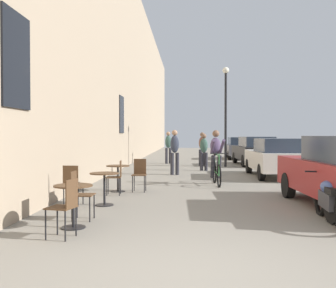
{
  "coord_description": "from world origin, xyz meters",
  "views": [
    {
      "loc": [
        -0.18,
        -4.24,
        1.54
      ],
      "look_at": [
        -0.93,
        11.09,
        1.2
      ],
      "focal_mm": 41.64,
      "sensor_mm": 36.0,
      "label": 1
    }
  ],
  "objects_px": {
    "cafe_table_near": "(73,197)",
    "pedestrian_far": "(202,147)",
    "cafe_table_mid": "(104,182)",
    "cafe_chair_mid_toward_street": "(72,182)",
    "pedestrian_furthest": "(168,146)",
    "cafe_chair_near_toward_street": "(66,204)",
    "cafe_table_far": "(118,173)",
    "parked_car_third": "(255,150)",
    "pedestrian_near": "(175,150)",
    "parked_motorcycle": "(331,200)",
    "cafe_chair_near_toward_wall": "(79,192)",
    "pedestrian_mid": "(204,150)",
    "cafe_chair_far_toward_street": "(140,173)",
    "cafe_chair_far_toward_wall": "(117,175)",
    "street_lamp": "(226,104)",
    "cyclist_on_bicycle": "(216,159)",
    "parked_car_second": "(276,157)",
    "parked_car_fourth": "(239,148)"
  },
  "relations": [
    {
      "from": "cafe_table_mid",
      "to": "parked_car_second",
      "type": "xyz_separation_m",
      "value": [
        5.1,
        6.07,
        0.22
      ]
    },
    {
      "from": "street_lamp",
      "to": "parked_car_third",
      "type": "xyz_separation_m",
      "value": [
        1.61,
        1.05,
        -2.34
      ]
    },
    {
      "from": "cafe_table_mid",
      "to": "cyclist_on_bicycle",
      "type": "distance_m",
      "value": 4.7
    },
    {
      "from": "cafe_table_far",
      "to": "cafe_table_near",
      "type": "bearing_deg",
      "value": -89.94
    },
    {
      "from": "cafe_table_near",
      "to": "cyclist_on_bicycle",
      "type": "distance_m",
      "value": 6.55
    },
    {
      "from": "pedestrian_mid",
      "to": "pedestrian_far",
      "type": "relative_size",
      "value": 0.96
    },
    {
      "from": "parked_car_second",
      "to": "pedestrian_near",
      "type": "bearing_deg",
      "value": 170.38
    },
    {
      "from": "cafe_table_mid",
      "to": "cafe_table_near",
      "type": "bearing_deg",
      "value": -91.99
    },
    {
      "from": "pedestrian_near",
      "to": "pedestrian_mid",
      "type": "relative_size",
      "value": 1.08
    },
    {
      "from": "cafe_table_far",
      "to": "parked_car_third",
      "type": "bearing_deg",
      "value": 61.04
    },
    {
      "from": "cafe_chair_far_toward_street",
      "to": "cafe_chair_far_toward_wall",
      "type": "bearing_deg",
      "value": -127.1
    },
    {
      "from": "cafe_chair_far_toward_wall",
      "to": "cafe_chair_far_toward_street",
      "type": "bearing_deg",
      "value": 52.9
    },
    {
      "from": "pedestrian_furthest",
      "to": "parked_car_fourth",
      "type": "xyz_separation_m",
      "value": [
        4.44,
        4.49,
        -0.25
      ]
    },
    {
      "from": "cafe_chair_mid_toward_street",
      "to": "pedestrian_furthest",
      "type": "height_order",
      "value": "pedestrian_furthest"
    },
    {
      "from": "cafe_chair_near_toward_wall",
      "to": "cyclist_on_bicycle",
      "type": "distance_m",
      "value": 6.03
    },
    {
      "from": "cafe_chair_mid_toward_street",
      "to": "cafe_chair_far_toward_street",
      "type": "distance_m",
      "value": 2.56
    },
    {
      "from": "pedestrian_near",
      "to": "street_lamp",
      "type": "height_order",
      "value": "street_lamp"
    },
    {
      "from": "cafe_chair_near_toward_street",
      "to": "cyclist_on_bicycle",
      "type": "xyz_separation_m",
      "value": [
        2.74,
        6.56,
        0.29
      ]
    },
    {
      "from": "cafe_table_near",
      "to": "cafe_table_mid",
      "type": "distance_m",
      "value": 2.11
    },
    {
      "from": "cafe_chair_near_toward_street",
      "to": "pedestrian_near",
      "type": "bearing_deg",
      "value": 81.96
    },
    {
      "from": "pedestrian_mid",
      "to": "pedestrian_furthest",
      "type": "xyz_separation_m",
      "value": [
        -1.75,
        4.15,
        0.07
      ]
    },
    {
      "from": "pedestrian_far",
      "to": "parked_car_fourth",
      "type": "bearing_deg",
      "value": 66.34
    },
    {
      "from": "cafe_table_near",
      "to": "pedestrian_far",
      "type": "xyz_separation_m",
      "value": [
        2.65,
        13.24,
        0.43
      ]
    },
    {
      "from": "cafe_chair_near_toward_wall",
      "to": "pedestrian_furthest",
      "type": "xyz_separation_m",
      "value": [
        0.95,
        14.2,
        0.47
      ]
    },
    {
      "from": "pedestrian_furthest",
      "to": "street_lamp",
      "type": "relative_size",
      "value": 0.36
    },
    {
      "from": "cafe_chair_near_toward_wall",
      "to": "cafe_table_far",
      "type": "distance_m",
      "value": 3.59
    },
    {
      "from": "cafe_chair_far_toward_wall",
      "to": "street_lamp",
      "type": "relative_size",
      "value": 0.18
    },
    {
      "from": "cafe_chair_near_toward_street",
      "to": "parked_car_second",
      "type": "relative_size",
      "value": 0.22
    },
    {
      "from": "pedestrian_far",
      "to": "parked_car_fourth",
      "type": "xyz_separation_m",
      "value": [
        2.66,
        6.07,
        -0.22
      ]
    },
    {
      "from": "cafe_chair_mid_toward_street",
      "to": "cafe_table_near",
      "type": "bearing_deg",
      "value": -72.94
    },
    {
      "from": "pedestrian_far",
      "to": "parked_motorcycle",
      "type": "relative_size",
      "value": 0.79
    },
    {
      "from": "cafe_chair_mid_toward_street",
      "to": "cafe_chair_near_toward_street",
      "type": "bearing_deg",
      "value": -75.38
    },
    {
      "from": "cyclist_on_bicycle",
      "to": "pedestrian_furthest",
      "type": "distance_m",
      "value": 9.12
    },
    {
      "from": "cafe_table_far",
      "to": "pedestrian_furthest",
      "type": "distance_m",
      "value": 10.66
    },
    {
      "from": "pedestrian_near",
      "to": "pedestrian_furthest",
      "type": "distance_m",
      "value": 6.03
    },
    {
      "from": "cafe_chair_far_toward_street",
      "to": "parked_car_second",
      "type": "height_order",
      "value": "parked_car_second"
    },
    {
      "from": "pedestrian_near",
      "to": "pedestrian_furthest",
      "type": "height_order",
      "value": "pedestrian_near"
    },
    {
      "from": "cyclist_on_bicycle",
      "to": "pedestrian_mid",
      "type": "relative_size",
      "value": 1.08
    },
    {
      "from": "cafe_table_near",
      "to": "cafe_chair_near_toward_street",
      "type": "xyz_separation_m",
      "value": [
        0.07,
        -0.64,
        -0.0
      ]
    },
    {
      "from": "cafe_table_near",
      "to": "cafe_table_mid",
      "type": "relative_size",
      "value": 1.0
    },
    {
      "from": "cafe_chair_mid_toward_street",
      "to": "parked_motorcycle",
      "type": "xyz_separation_m",
      "value": [
        5.03,
        -1.46,
        -0.11
      ]
    },
    {
      "from": "street_lamp",
      "to": "parked_motorcycle",
      "type": "height_order",
      "value": "street_lamp"
    },
    {
      "from": "pedestrian_near",
      "to": "parked_motorcycle",
      "type": "distance_m",
      "value": 8.8
    },
    {
      "from": "pedestrian_far",
      "to": "cyclist_on_bicycle",
      "type": "bearing_deg",
      "value": -88.79
    },
    {
      "from": "cafe_chair_mid_toward_street",
      "to": "cafe_chair_far_toward_street",
      "type": "height_order",
      "value": "same"
    },
    {
      "from": "cafe_chair_near_toward_street",
      "to": "cafe_table_far",
      "type": "xyz_separation_m",
      "value": [
        -0.08,
        4.85,
        0.0
      ]
    },
    {
      "from": "cafe_chair_near_toward_street",
      "to": "cafe_table_mid",
      "type": "relative_size",
      "value": 1.24
    },
    {
      "from": "cafe_chair_near_toward_street",
      "to": "cafe_table_mid",
      "type": "xyz_separation_m",
      "value": [
        -0.0,
        2.75,
        0.0
      ]
    },
    {
      "from": "pedestrian_near",
      "to": "pedestrian_far",
      "type": "bearing_deg",
      "value": 74.28
    },
    {
      "from": "cafe_chair_near_toward_street",
      "to": "parked_car_fourth",
      "type": "height_order",
      "value": "parked_car_fourth"
    }
  ]
}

